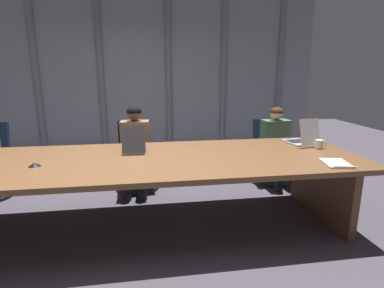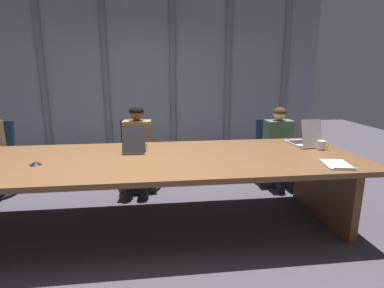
% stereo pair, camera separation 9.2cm
% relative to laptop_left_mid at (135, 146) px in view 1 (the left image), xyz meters
% --- Properties ---
extents(ground_plane, '(13.28, 13.28, 0.00)m').
position_rel_laptop_left_mid_xyz_m(ground_plane, '(-0.00, -0.32, -0.82)').
color(ground_plane, '#47424C').
extents(conference_table, '(4.61, 1.39, 0.76)m').
position_rel_laptop_left_mid_xyz_m(conference_table, '(-0.00, -0.32, -0.19)').
color(conference_table, brown).
rests_on(conference_table, ground_plane).
extents(curtain_backdrop, '(6.64, 0.17, 2.96)m').
position_rel_laptop_left_mid_xyz_m(curtain_backdrop, '(-0.01, 2.42, 0.67)').
color(curtain_backdrop, gray).
rests_on(curtain_backdrop, ground_plane).
extents(laptop_left_mid, '(0.25, 0.42, 0.29)m').
position_rel_laptop_left_mid_xyz_m(laptop_left_mid, '(0.00, 0.00, 0.00)').
color(laptop_left_mid, '#2D2D33').
rests_on(laptop_left_mid, conference_table).
extents(laptop_center, '(0.30, 0.45, 0.32)m').
position_rel_laptop_left_mid_xyz_m(laptop_center, '(1.95, 0.00, 0.01)').
color(laptop_center, '#BCBCC1').
rests_on(laptop_center, conference_table).
extents(office_chair_left_mid, '(0.60, 0.60, 0.93)m').
position_rel_laptop_left_mid_xyz_m(office_chair_left_mid, '(-0.02, 0.87, -0.47)').
color(office_chair_left_mid, black).
rests_on(office_chair_left_mid, ground_plane).
extents(office_chair_center, '(0.60, 0.60, 0.90)m').
position_rel_laptop_left_mid_xyz_m(office_chair_center, '(1.94, 0.87, -0.48)').
color(office_chair_center, navy).
rests_on(office_chair_center, ground_plane).
extents(person_left_mid, '(0.41, 0.56, 1.16)m').
position_rel_laptop_left_mid_xyz_m(person_left_mid, '(-0.02, 0.71, -0.16)').
color(person_left_mid, olive).
rests_on(person_left_mid, ground_plane).
extents(person_center, '(0.42, 0.56, 1.11)m').
position_rel_laptop_left_mid_xyz_m(person_center, '(1.98, 0.71, -0.19)').
color(person_center, '#4C6B4C').
rests_on(person_center, ground_plane).
extents(coffee_mug_near, '(0.14, 0.09, 0.10)m').
position_rel_laptop_left_mid_xyz_m(coffee_mug_near, '(2.05, -0.22, -0.01)').
color(coffee_mug_near, white).
rests_on(coffee_mug_near, conference_table).
extents(conference_mic_left_side, '(0.11, 0.11, 0.03)m').
position_rel_laptop_left_mid_xyz_m(conference_mic_left_side, '(-0.89, -0.43, -0.04)').
color(conference_mic_left_side, black).
rests_on(conference_mic_left_side, conference_table).
extents(spiral_notepad, '(0.28, 0.34, 0.03)m').
position_rel_laptop_left_mid_xyz_m(spiral_notepad, '(1.88, -0.79, -0.05)').
color(spiral_notepad, silver).
rests_on(spiral_notepad, conference_table).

